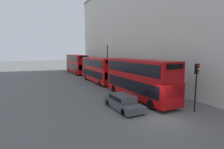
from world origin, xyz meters
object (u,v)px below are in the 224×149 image
(bus_leading, at_px, (138,77))
(bus_third_in_queue, at_px, (77,63))
(car_dark_sedan, at_px, (123,101))
(bus_second_in_queue, at_px, (98,69))
(pedestrian, at_px, (91,70))
(traffic_light, at_px, (197,78))

(bus_leading, distance_m, bus_third_in_queue, 25.99)
(bus_third_in_queue, bearing_deg, car_dark_sedan, -96.83)
(bus_second_in_queue, bearing_deg, pedestrian, 76.81)
(pedestrian, bearing_deg, car_dark_sedan, -103.27)
(bus_second_in_queue, distance_m, bus_third_in_queue, 14.02)
(traffic_light, bearing_deg, car_dark_sedan, 146.23)
(bus_second_in_queue, bearing_deg, car_dark_sedan, -103.33)
(bus_third_in_queue, relative_size, traffic_light, 2.65)
(bus_leading, height_order, car_dark_sedan, bus_leading)
(bus_leading, distance_m, pedestrian, 23.80)
(bus_second_in_queue, bearing_deg, bus_leading, -90.00)
(bus_third_in_queue, bearing_deg, traffic_light, -86.59)
(traffic_light, height_order, pedestrian, traffic_light)
(car_dark_sedan, distance_m, pedestrian, 26.67)
(car_dark_sedan, distance_m, traffic_light, 6.80)
(bus_leading, relative_size, bus_third_in_queue, 0.94)
(bus_second_in_queue, height_order, bus_third_in_queue, bus_third_in_queue)
(bus_second_in_queue, distance_m, pedestrian, 12.02)
(traffic_light, bearing_deg, bus_leading, 107.80)
(bus_second_in_queue, xyz_separation_m, traffic_light, (1.90, -17.90, 0.74))
(pedestrian, bearing_deg, bus_second_in_queue, -103.19)
(bus_third_in_queue, distance_m, car_dark_sedan, 28.63)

